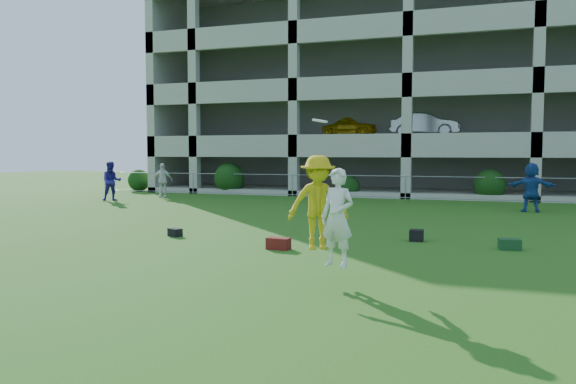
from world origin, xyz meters
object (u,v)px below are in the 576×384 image
at_px(bystander_d, 531,187).
at_px(bystander_b, 162,180).
at_px(bystander_a, 112,181).
at_px(frisbee_contest, 323,206).
at_px(parking_garage, 424,95).
at_px(crate_d, 416,235).

bearing_deg(bystander_d, bystander_b, -4.82).
bearing_deg(bystander_d, bystander_a, 3.18).
xyz_separation_m(frisbee_contest, parking_garage, (-0.89, 27.52, 4.64)).
distance_m(bystander_d, parking_garage, 15.26).
relative_size(crate_d, frisbee_contest, 0.14).
bearing_deg(frisbee_contest, crate_d, 78.14).
xyz_separation_m(bystander_b, frisbee_contest, (12.96, -15.67, 0.48)).
height_order(bystander_a, crate_d, bystander_a).
height_order(frisbee_contest, parking_garage, parking_garage).
height_order(bystander_b, bystander_d, bystander_d).
distance_m(crate_d, frisbee_contest, 5.54).
relative_size(bystander_a, bystander_d, 0.98).
bearing_deg(crate_d, frisbee_contest, -101.86).
bearing_deg(parking_garage, crate_d, -84.87).
distance_m(bystander_a, frisbee_contest, 19.37).
distance_m(bystander_d, frisbee_contest, 14.92).
height_order(bystander_d, frisbee_contest, frisbee_contest).
relative_size(bystander_b, crate_d, 5.10).
distance_m(crate_d, parking_garage, 23.08).
bearing_deg(parking_garage, bystander_b, -135.53).
bearing_deg(crate_d, bystander_d, 68.73).
height_order(bystander_b, frisbee_contest, frisbee_contest).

